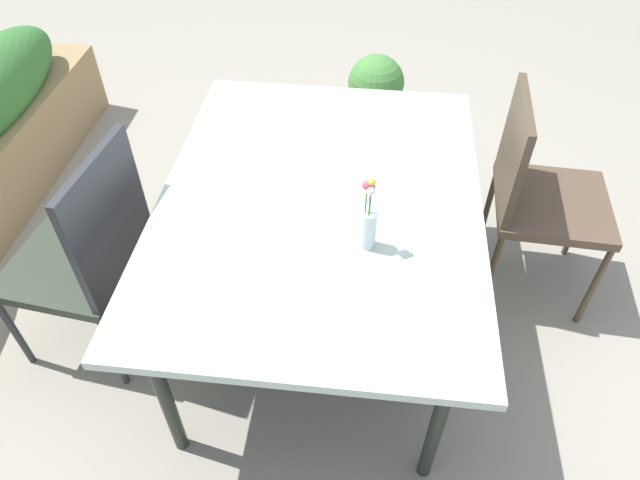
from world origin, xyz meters
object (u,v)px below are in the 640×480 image
object	(u,v)px
potted_plant	(375,99)
chair_near_right	(537,189)
dining_table	(320,208)
flower_vase	(369,222)
chair_far_side	(89,250)

from	to	relation	value
potted_plant	chair_near_right	bearing A→B (deg)	-146.42
dining_table	potted_plant	bearing A→B (deg)	-6.67
potted_plant	dining_table	bearing A→B (deg)	173.33
flower_vase	potted_plant	bearing A→B (deg)	0.59
chair_far_side	potted_plant	xyz separation A→B (m)	(1.58, -1.02, -0.24)
dining_table	chair_far_side	size ratio (longest dim) A/B	1.59
chair_far_side	chair_near_right	world-z (taller)	chair_far_side
dining_table	chair_near_right	distance (m)	0.94
chair_far_side	potted_plant	world-z (taller)	chair_far_side
dining_table	chair_far_side	bearing A→B (deg)	101.46
dining_table	potted_plant	size ratio (longest dim) A/B	2.77
dining_table	chair_far_side	xyz separation A→B (m)	(-0.17, 0.86, -0.15)
chair_near_right	flower_vase	bearing A→B (deg)	-46.77
chair_near_right	potted_plant	distance (m)	1.30
dining_table	potted_plant	world-z (taller)	dining_table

